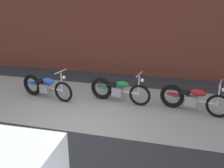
% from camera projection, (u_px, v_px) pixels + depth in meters
% --- Properties ---
extents(ground_plane, '(80.00, 80.00, 0.00)m').
position_uv_depth(ground_plane, '(74.00, 132.00, 5.91)').
color(ground_plane, '#2D2D30').
extents(sidewalk_slab, '(36.00, 3.50, 0.01)m').
position_uv_depth(sidewalk_slab, '(95.00, 103.00, 7.51)').
color(sidewalk_slab, '#9E998E').
rests_on(sidewalk_slab, ground).
extents(brick_building_wall, '(36.00, 0.50, 5.33)m').
position_uv_depth(brick_building_wall, '(120.00, 10.00, 9.74)').
color(brick_building_wall, brown).
rests_on(brick_building_wall, ground).
extents(motorcycle_blue, '(1.98, 0.71, 1.03)m').
position_uv_depth(motorcycle_blue, '(43.00, 86.00, 7.84)').
color(motorcycle_blue, black).
rests_on(motorcycle_blue, ground).
extents(motorcycle_green, '(2.00, 0.65, 1.03)m').
position_uv_depth(motorcycle_green, '(115.00, 90.00, 7.55)').
color(motorcycle_green, black).
rests_on(motorcycle_green, ground).
extents(motorcycle_red, '(1.96, 0.77, 1.03)m').
position_uv_depth(motorcycle_red, '(189.00, 98.00, 6.90)').
color(motorcycle_red, black).
rests_on(motorcycle_red, ground).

